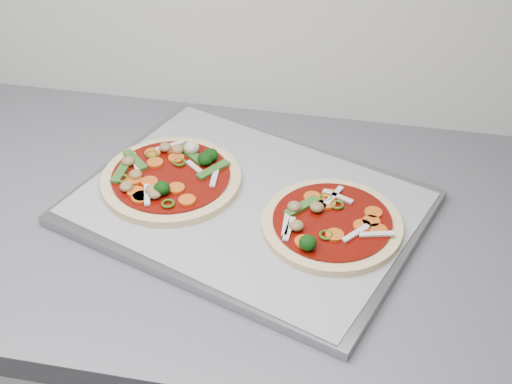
# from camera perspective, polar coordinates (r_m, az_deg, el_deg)

# --- Properties ---
(countertop) EXTENTS (3.60, 0.60, 0.04)m
(countertop) POSITION_cam_1_polar(r_m,az_deg,el_deg) (1.07, -5.57, -2.42)
(countertop) COLOR slate
(countertop) RESTS_ON base_cabinet
(baking_tray) EXTENTS (0.58, 0.50, 0.02)m
(baking_tray) POSITION_cam_1_polar(r_m,az_deg,el_deg) (1.05, -0.67, -1.23)
(baking_tray) COLOR gray
(baking_tray) RESTS_ON countertop
(parchment) EXTENTS (0.56, 0.48, 0.00)m
(parchment) POSITION_cam_1_polar(r_m,az_deg,el_deg) (1.04, -0.67, -0.85)
(parchment) COLOR #A5A5AA
(parchment) RESTS_ON baking_tray
(pizza_left) EXTENTS (0.28, 0.28, 0.04)m
(pizza_left) POSITION_cam_1_polar(r_m,az_deg,el_deg) (1.08, -6.84, 1.20)
(pizza_left) COLOR #DCC985
(pizza_left) RESTS_ON parchment
(pizza_right) EXTENTS (0.26, 0.26, 0.03)m
(pizza_right) POSITION_cam_1_polar(r_m,az_deg,el_deg) (1.00, 6.01, -2.50)
(pizza_right) COLOR #DCC985
(pizza_right) RESTS_ON parchment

